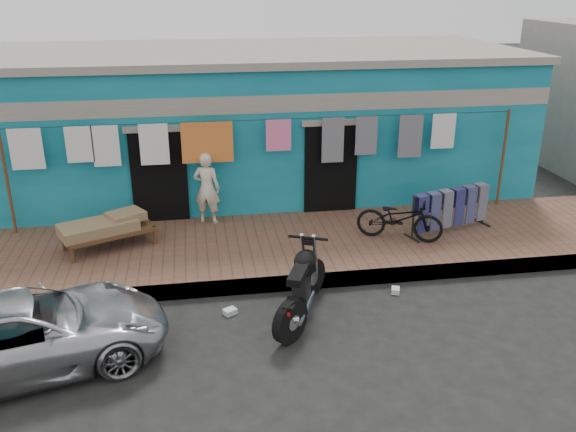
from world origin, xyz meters
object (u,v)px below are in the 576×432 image
object	(u,v)px
charpoy	(109,233)
jeans_rack	(450,210)
motorcycle	(301,284)
seated_person	(207,188)
bicycle	(400,213)
car	(24,332)

from	to	relation	value
charpoy	jeans_rack	size ratio (longest dim) A/B	1.00
motorcycle	charpoy	xyz separation A→B (m)	(-3.09, 2.60, -0.03)
seated_person	motorcycle	world-z (taller)	seated_person
bicycle	jeans_rack	world-z (taller)	bicycle
charpoy	motorcycle	bearing A→B (deg)	-40.11
car	jeans_rack	bearing A→B (deg)	-82.60
charpoy	jeans_rack	xyz separation A→B (m)	(6.45, -0.27, 0.16)
car	charpoy	distance (m)	3.37
seated_person	charpoy	world-z (taller)	seated_person
seated_person	jeans_rack	distance (m)	4.78
car	motorcycle	world-z (taller)	motorcycle
motorcycle	jeans_rack	distance (m)	4.09
bicycle	charpoy	xyz separation A→B (m)	(-5.36, 0.49, -0.23)
charpoy	bicycle	bearing A→B (deg)	-5.24
motorcycle	seated_person	bearing A→B (deg)	132.32
motorcycle	charpoy	size ratio (longest dim) A/B	0.99
bicycle	charpoy	bearing A→B (deg)	110.43
car	seated_person	xyz separation A→B (m)	(2.56, 4.24, 0.44)
bicycle	motorcycle	world-z (taller)	bicycle
seated_person	charpoy	distance (m)	2.11
car	jeans_rack	world-z (taller)	jeans_rack
motorcycle	car	bearing A→B (deg)	-146.95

